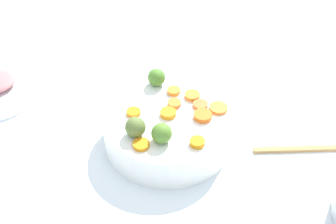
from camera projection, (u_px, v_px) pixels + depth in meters
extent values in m
cube|color=white|center=(150.00, 134.00, 1.05)|extent=(2.40, 2.40, 0.02)
cylinder|color=white|center=(168.00, 128.00, 0.99)|extent=(0.28, 0.28, 0.07)
cylinder|color=orange|center=(134.00, 112.00, 0.97)|extent=(0.04, 0.04, 0.01)
cylinder|color=orange|center=(192.00, 96.00, 1.01)|extent=(0.05, 0.05, 0.01)
cylinder|color=orange|center=(174.00, 91.00, 1.02)|extent=(0.03, 0.03, 0.01)
cylinder|color=orange|center=(218.00, 108.00, 0.98)|extent=(0.06, 0.06, 0.01)
cylinder|color=orange|center=(203.00, 116.00, 0.96)|extent=(0.04, 0.04, 0.01)
cylinder|color=orange|center=(197.00, 142.00, 0.90)|extent=(0.03, 0.03, 0.01)
cylinder|color=orange|center=(168.00, 113.00, 0.97)|extent=(0.05, 0.05, 0.01)
cylinder|color=orange|center=(174.00, 104.00, 0.99)|extent=(0.04, 0.04, 0.01)
cylinder|color=orange|center=(200.00, 105.00, 0.99)|extent=(0.05, 0.05, 0.01)
cylinder|color=orange|center=(141.00, 145.00, 0.90)|extent=(0.05, 0.05, 0.01)
sphere|color=#4F852E|center=(157.00, 77.00, 1.04)|extent=(0.04, 0.04, 0.04)
sphere|color=#56852F|center=(162.00, 133.00, 0.90)|extent=(0.04, 0.04, 0.04)
sphere|color=#5C7235|center=(135.00, 127.00, 0.91)|extent=(0.04, 0.04, 0.04)
cube|color=#B08049|center=(303.00, 149.00, 0.99)|extent=(0.22, 0.05, 0.01)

